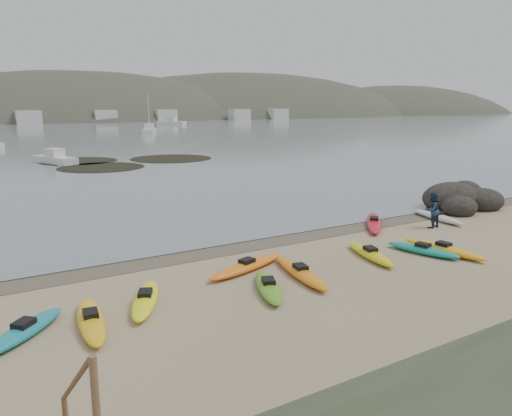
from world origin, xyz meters
TOP-DOWN VIEW (x-y plane):
  - ground at (0.00, 0.00)m, footprint 600.00×600.00m
  - wet_sand at (0.00, -0.30)m, footprint 60.00×60.00m
  - kayaks at (0.20, -4.10)m, footprint 22.55×8.76m
  - person_east at (8.69, -2.55)m, footprint 0.91×0.73m
  - rock_cluster at (14.16, -0.21)m, footprint 5.39×3.98m
  - kelp_mats at (4.02, 33.39)m, footprint 17.86×14.67m
  - moored_boats at (0.44, 87.76)m, footprint 88.00×90.71m
  - far_hills at (39.38, 193.97)m, footprint 550.00×135.00m
  - far_town at (6.00, 145.00)m, footprint 199.00×5.00m

SIDE VIEW (x-z plane):
  - far_hills at x=39.38m, z-range -55.93..24.07m
  - ground at x=0.00m, z-range 0.00..0.00m
  - wet_sand at x=0.00m, z-range 0.00..0.00m
  - kelp_mats at x=4.02m, z-range 0.01..0.05m
  - kayaks at x=0.20m, z-range 0.00..0.34m
  - rock_cluster at x=14.16m, z-range -0.69..1.19m
  - moored_boats at x=0.44m, z-range -0.10..1.29m
  - person_east at x=8.69m, z-range 0.00..1.79m
  - far_town at x=6.00m, z-range 0.00..4.00m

